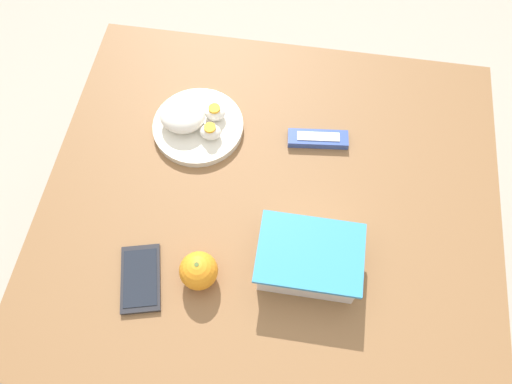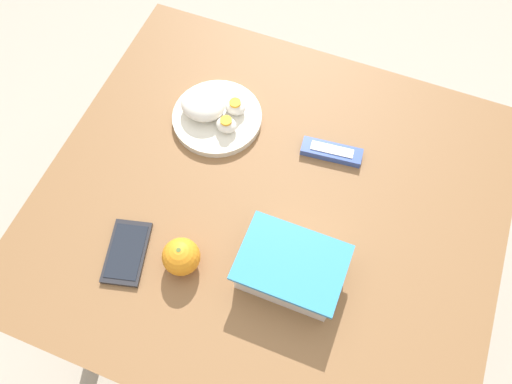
{
  "view_description": "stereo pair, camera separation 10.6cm",
  "coord_description": "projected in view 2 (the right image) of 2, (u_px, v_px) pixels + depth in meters",
  "views": [
    {
      "loc": [
        -0.04,
        0.48,
        1.67
      ],
      "look_at": [
        0.03,
        0.0,
        0.73
      ],
      "focal_mm": 35.0,
      "sensor_mm": 36.0,
      "label": 1
    },
    {
      "loc": [
        -0.14,
        0.45,
        1.67
      ],
      "look_at": [
        0.03,
        0.0,
        0.73
      ],
      "focal_mm": 35.0,
      "sensor_mm": 36.0,
      "label": 2
    }
  ],
  "objects": [
    {
      "name": "food_container",
      "position": [
        291.0,
        269.0,
        0.98
      ],
      "size": [
        0.2,
        0.15,
        0.08
      ],
      "color": "white",
      "rests_on": "table"
    },
    {
      "name": "rice_plate",
      "position": [
        214.0,
        113.0,
        1.16
      ],
      "size": [
        0.21,
        0.21,
        0.07
      ],
      "color": "silver",
      "rests_on": "table"
    },
    {
      "name": "cell_phone",
      "position": [
        127.0,
        252.0,
        1.02
      ],
      "size": [
        0.11,
        0.15,
        0.01
      ],
      "color": "#232328",
      "rests_on": "table"
    },
    {
      "name": "candy_bar",
      "position": [
        332.0,
        152.0,
        1.13
      ],
      "size": [
        0.14,
        0.06,
        0.02
      ],
      "color": "#334C9E",
      "rests_on": "table"
    },
    {
      "name": "table",
      "position": [
        269.0,
        220.0,
        1.17
      ],
      "size": [
        0.99,
        0.9,
        0.7
      ],
      "color": "brown",
      "rests_on": "ground_plane"
    },
    {
      "name": "ground_plane",
      "position": [
        265.0,
        290.0,
        1.71
      ],
      "size": [
        10.0,
        10.0,
        0.0
      ],
      "primitive_type": "plane",
      "color": "#B2A899"
    },
    {
      "name": "orange_fruit",
      "position": [
        181.0,
        257.0,
        0.98
      ],
      "size": [
        0.08,
        0.08,
        0.08
      ],
      "color": "orange",
      "rests_on": "table"
    }
  ]
}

